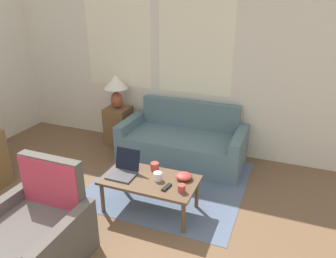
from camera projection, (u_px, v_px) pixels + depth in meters
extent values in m
cube|color=silver|center=(160.00, 64.00, 4.94)|extent=(5.96, 0.05, 2.60)
cube|color=white|center=(118.00, 44.00, 5.06)|extent=(1.10, 0.01, 1.30)
cube|color=white|center=(195.00, 49.00, 4.64)|extent=(1.10, 0.01, 1.30)
cube|color=slate|center=(170.00, 182.00, 4.27)|extent=(1.89, 1.84, 0.01)
cube|color=slate|center=(182.00, 148.00, 4.75)|extent=(1.49, 0.84, 0.41)
cube|color=slate|center=(190.00, 126.00, 4.98)|extent=(1.49, 0.12, 0.82)
cube|color=slate|center=(132.00, 135.00, 5.00)|extent=(0.14, 0.84, 0.56)
cube|color=slate|center=(238.00, 153.00, 4.45)|extent=(0.14, 0.84, 0.56)
cube|color=#514C47|center=(33.00, 244.00, 2.92)|extent=(0.65, 0.80, 0.42)
cube|color=#514C47|center=(55.00, 200.00, 3.13)|extent=(0.65, 0.10, 0.92)
cube|color=#514C47|center=(0.00, 229.00, 3.03)|extent=(0.10, 0.80, 0.54)
cube|color=#514C47|center=(67.00, 250.00, 2.77)|extent=(0.10, 0.80, 0.54)
cube|color=#B23347|center=(50.00, 193.00, 3.04)|extent=(0.64, 0.01, 0.66)
cube|color=brown|center=(118.00, 126.00, 5.29)|extent=(0.36, 0.36, 0.61)
ellipsoid|color=brown|center=(117.00, 100.00, 5.13)|extent=(0.19, 0.19, 0.26)
cylinder|color=tan|center=(116.00, 90.00, 5.06)|extent=(0.02, 0.02, 0.06)
cone|color=white|center=(116.00, 82.00, 5.01)|extent=(0.37, 0.37, 0.21)
cube|color=brown|center=(150.00, 180.00, 3.59)|extent=(1.05, 0.57, 0.03)
cylinder|color=brown|center=(103.00, 198.00, 3.63)|extent=(0.04, 0.04, 0.37)
cylinder|color=brown|center=(183.00, 218.00, 3.31)|extent=(0.04, 0.04, 0.37)
cylinder|color=brown|center=(123.00, 177.00, 4.03)|extent=(0.04, 0.04, 0.37)
cylinder|color=brown|center=(197.00, 193.00, 3.71)|extent=(0.04, 0.04, 0.37)
cube|color=#47474C|center=(122.00, 176.00, 3.63)|extent=(0.29, 0.25, 0.02)
cube|color=black|center=(128.00, 159.00, 3.72)|extent=(0.29, 0.08, 0.24)
cylinder|color=#B23D38|center=(182.00, 188.00, 3.35)|extent=(0.08, 0.08, 0.08)
cylinder|color=white|center=(158.00, 176.00, 3.55)|extent=(0.10, 0.10, 0.09)
cylinder|color=#B23D38|center=(155.00, 167.00, 3.74)|extent=(0.10, 0.10, 0.09)
ellipsoid|color=#B23D38|center=(184.00, 176.00, 3.58)|extent=(0.18, 0.18, 0.07)
cube|color=black|center=(167.00, 187.00, 3.42)|extent=(0.07, 0.16, 0.02)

